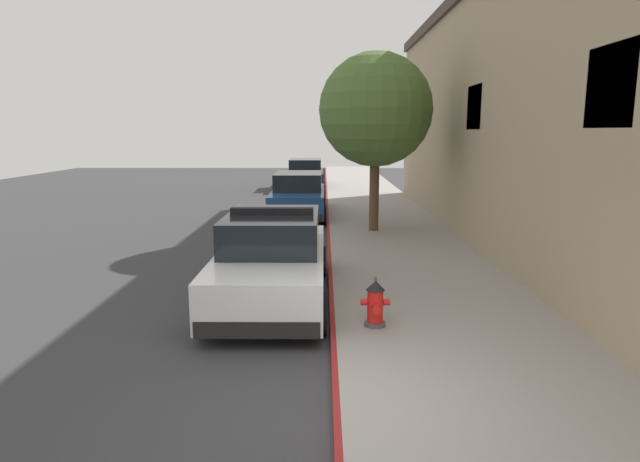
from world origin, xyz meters
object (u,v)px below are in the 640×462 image
(police_cruiser, at_px, (272,259))
(fire_hydrant, at_px, (375,304))
(parked_car_silver_ahead, at_px, (298,196))
(street_tree, at_px, (376,110))
(parked_car_dark_far, at_px, (306,175))

(police_cruiser, xyz_separation_m, fire_hydrant, (1.70, -1.75, -0.26))
(parked_car_silver_ahead, bearing_deg, police_cruiser, -90.11)
(street_tree, bearing_deg, parked_car_dark_far, 100.52)
(parked_car_silver_ahead, bearing_deg, street_tree, -55.91)
(police_cruiser, distance_m, parked_car_dark_far, 19.51)
(police_cruiser, bearing_deg, fire_hydrant, -45.77)
(police_cruiser, relative_size, parked_car_dark_far, 1.00)
(fire_hydrant, height_order, street_tree, street_tree)
(parked_car_silver_ahead, xyz_separation_m, parked_car_dark_far, (-0.06, 9.65, 0.00))
(parked_car_silver_ahead, relative_size, street_tree, 0.95)
(fire_hydrant, bearing_deg, parked_car_silver_ahead, 98.24)
(parked_car_silver_ahead, relative_size, parked_car_dark_far, 1.00)
(fire_hydrant, bearing_deg, police_cruiser, 134.23)
(fire_hydrant, xyz_separation_m, street_tree, (0.71, 8.08, 3.13))
(police_cruiser, relative_size, street_tree, 0.95)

